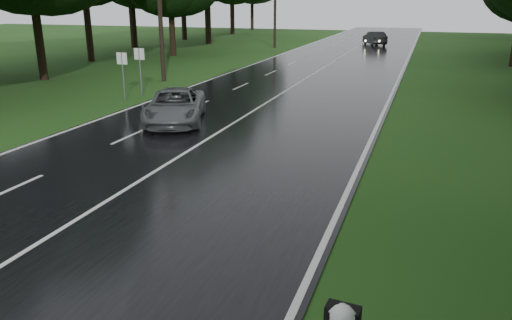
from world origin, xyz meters
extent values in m
plane|color=#214A15|center=(0.00, 0.00, 0.00)|extent=(160.00, 160.00, 0.00)
cube|color=black|center=(0.00, 20.00, 0.02)|extent=(12.00, 140.00, 0.04)
cube|color=silver|center=(0.00, 20.00, 0.04)|extent=(0.12, 140.00, 0.01)
imported|color=#525557|center=(-2.41, 10.59, 0.73)|extent=(3.90, 5.44, 1.38)
imported|color=black|center=(1.46, 51.69, 0.79)|extent=(3.26, 4.82, 1.50)
camera|label=1|loc=(7.52, -7.72, 5.02)|focal=34.63mm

